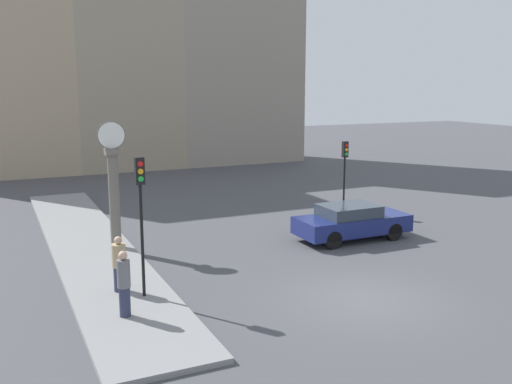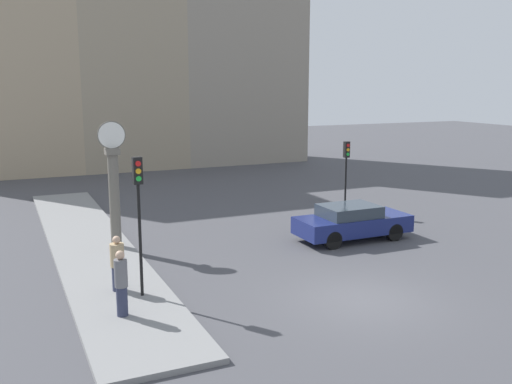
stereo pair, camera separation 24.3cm
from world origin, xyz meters
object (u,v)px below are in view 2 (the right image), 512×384
(street_clock, at_px, (114,188))
(pedestrian_tan_coat, at_px, (118,264))
(traffic_light_near, at_px, (139,198))
(pedestrian_grey_jacket, at_px, (121,283))
(traffic_light_far, at_px, (346,162))
(sedan_car, at_px, (352,222))

(street_clock, bearing_deg, pedestrian_tan_coat, -100.14)
(traffic_light_near, xyz_separation_m, pedestrian_grey_jacket, (-0.81, -1.23, -1.97))
(traffic_light_near, height_order, traffic_light_far, traffic_light_near)
(traffic_light_far, bearing_deg, pedestrian_grey_jacket, -146.04)
(sedan_car, xyz_separation_m, pedestrian_grey_jacket, (-9.98, -4.22, 0.31))
(traffic_light_near, height_order, pedestrian_tan_coat, traffic_light_near)
(sedan_car, height_order, street_clock, street_clock)
(street_clock, distance_m, pedestrian_grey_jacket, 6.81)
(sedan_car, height_order, traffic_light_near, traffic_light_near)
(sedan_car, relative_size, street_clock, 0.98)
(traffic_light_near, height_order, pedestrian_grey_jacket, traffic_light_near)
(street_clock, bearing_deg, traffic_light_far, 8.74)
(sedan_car, xyz_separation_m, street_clock, (-8.88, 2.37, 1.64))
(sedan_car, height_order, pedestrian_tan_coat, pedestrian_tan_coat)
(traffic_light_near, xyz_separation_m, street_clock, (0.29, 5.36, -0.64))
(street_clock, height_order, pedestrian_grey_jacket, street_clock)
(pedestrian_tan_coat, bearing_deg, pedestrian_grey_jacket, -97.98)
(traffic_light_far, bearing_deg, street_clock, -171.26)
(traffic_light_far, bearing_deg, traffic_light_near, -148.42)
(traffic_light_far, bearing_deg, pedestrian_tan_coat, -152.11)
(traffic_light_far, height_order, street_clock, street_clock)
(sedan_car, distance_m, street_clock, 9.34)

